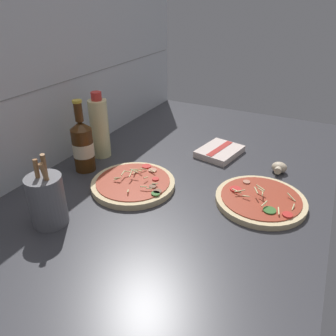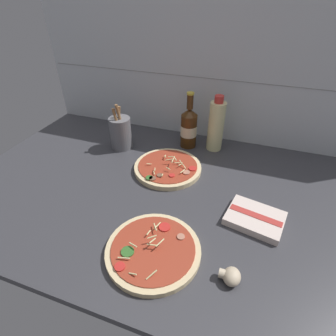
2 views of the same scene
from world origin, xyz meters
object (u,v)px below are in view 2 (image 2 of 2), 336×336
at_px(pizza_far, 168,168).
at_px(mushroom_left, 231,276).
at_px(oil_bottle, 216,126).
at_px(dish_towel, 255,218).
at_px(pizza_near, 153,250).
at_px(beer_bottle, 189,127).
at_px(utensil_crock, 121,133).

bearing_deg(pizza_far, mushroom_left, -52.44).
relative_size(pizza_far, mushroom_left, 4.85).
bearing_deg(oil_bottle, mushroom_left, -75.13).
distance_m(mushroom_left, dish_towel, 0.23).
height_order(pizza_near, oil_bottle, oil_bottle).
height_order(beer_bottle, dish_towel, beer_bottle).
distance_m(pizza_near, pizza_far, 0.39).
bearing_deg(mushroom_left, pizza_far, 127.56).
height_order(pizza_far, dish_towel, pizza_far).
distance_m(pizza_near, mushroom_left, 0.21).
xyz_separation_m(beer_bottle, mushroom_left, (0.28, -0.60, -0.07)).
bearing_deg(pizza_far, utensil_crock, 158.43).
relative_size(pizza_near, mushroom_left, 4.81).
height_order(beer_bottle, utensil_crock, beer_bottle).
height_order(oil_bottle, utensil_crock, oil_bottle).
distance_m(oil_bottle, utensil_crock, 0.41).
distance_m(pizza_far, oil_bottle, 0.28).
height_order(pizza_far, mushroom_left, pizza_far).
height_order(beer_bottle, oil_bottle, beer_bottle).
bearing_deg(dish_towel, beer_bottle, 130.44).
distance_m(beer_bottle, mushroom_left, 0.67).
xyz_separation_m(pizza_near, mushroom_left, (0.21, -0.01, 0.01)).
bearing_deg(dish_towel, pizza_near, -140.15).
distance_m(pizza_near, utensil_crock, 0.59).
relative_size(beer_bottle, dish_towel, 1.30).
bearing_deg(beer_bottle, pizza_far, -96.42).
bearing_deg(oil_bottle, beer_bottle, -172.36).
bearing_deg(dish_towel, mushroom_left, -100.59).
xyz_separation_m(mushroom_left, utensil_crock, (-0.56, 0.49, 0.05)).
height_order(oil_bottle, mushroom_left, oil_bottle).
distance_m(pizza_near, dish_towel, 0.33).
bearing_deg(beer_bottle, dish_towel, -49.56).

